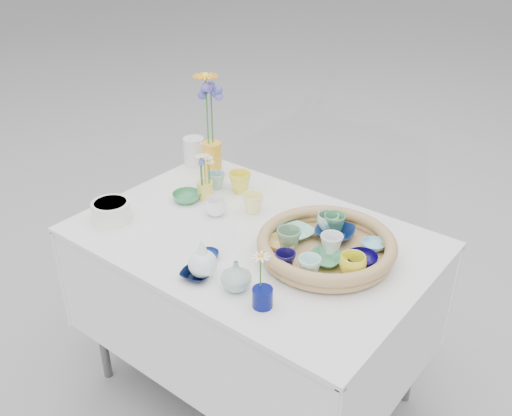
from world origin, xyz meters
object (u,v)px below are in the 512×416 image
Objects in this scene: bud_vase_seafoam at (236,275)px; tall_vase_yellow at (212,159)px; display_table at (253,386)px; wicker_tray at (326,247)px.

tall_vase_yellow is (-0.60, 0.56, 0.03)m from bud_vase_seafoam.
display_table is 12.47× the size of bud_vase_seafoam.
bud_vase_seafoam is at bearing -42.99° from tall_vase_yellow.
wicker_tray is at bearing 10.12° from display_table.
display_table is at bearing -32.31° from tall_vase_yellow.
tall_vase_yellow is (-0.73, 0.23, 0.04)m from wicker_tray.
display_table is 0.99m from tall_vase_yellow.
wicker_tray is 0.76m from tall_vase_yellow.
tall_vase_yellow is at bearing 147.69° from display_table.
tall_vase_yellow reaches higher than wicker_tray.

